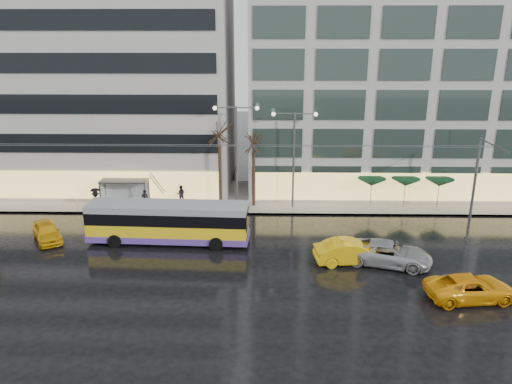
{
  "coord_description": "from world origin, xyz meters",
  "views": [
    {
      "loc": [
        4.55,
        -31.69,
        15.0
      ],
      "look_at": [
        3.82,
        5.0,
        3.36
      ],
      "focal_mm": 35.0,
      "sensor_mm": 36.0,
      "label": 1
    }
  ],
  "objects_px": {
    "taxi_a": "(47,232)",
    "trolleybus": "(168,224)",
    "bus_shelter": "(121,187)",
    "street_lamp_near": "(236,143)"
  },
  "relations": [
    {
      "from": "bus_shelter",
      "to": "taxi_a",
      "type": "xyz_separation_m",
      "value": [
        -3.63,
        -7.61,
        -1.24
      ]
    },
    {
      "from": "street_lamp_near",
      "to": "trolleybus",
      "type": "bearing_deg",
      "value": -120.83
    },
    {
      "from": "taxi_a",
      "to": "trolleybus",
      "type": "bearing_deg",
      "value": -33.63
    },
    {
      "from": "trolleybus",
      "to": "bus_shelter",
      "type": "height_order",
      "value": "trolleybus"
    },
    {
      "from": "trolleybus",
      "to": "bus_shelter",
      "type": "distance_m",
      "value": 9.63
    },
    {
      "from": "bus_shelter",
      "to": "taxi_a",
      "type": "distance_m",
      "value": 8.52
    },
    {
      "from": "trolleybus",
      "to": "street_lamp_near",
      "type": "distance_m",
      "value": 10.2
    },
    {
      "from": "bus_shelter",
      "to": "taxi_a",
      "type": "height_order",
      "value": "bus_shelter"
    },
    {
      "from": "bus_shelter",
      "to": "taxi_a",
      "type": "relative_size",
      "value": 0.99
    },
    {
      "from": "trolleybus",
      "to": "bus_shelter",
      "type": "relative_size",
      "value": 2.87
    }
  ]
}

